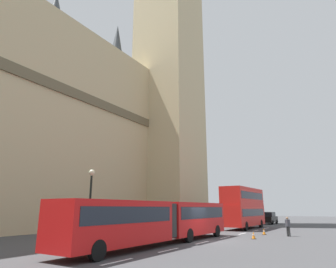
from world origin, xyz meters
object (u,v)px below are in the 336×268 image
(double_decker_bus, at_px, (244,206))
(traffic_cone_middle, at_px, (264,232))
(traffic_cone_west, at_px, (254,235))
(sedan_lead, at_px, (269,218))
(pedestrian_near_cones, at_px, (288,226))
(articulated_bus, at_px, (161,218))
(clock_tower, at_px, (169,20))
(street_lamp, at_px, (90,200))

(double_decker_bus, bearing_deg, traffic_cone_middle, -149.78)
(double_decker_bus, xyz_separation_m, traffic_cone_west, (-11.59, -4.44, -2.43))
(sedan_lead, bearing_deg, traffic_cone_west, -169.36)
(traffic_cone_west, relative_size, traffic_cone_middle, 1.00)
(double_decker_bus, distance_m, pedestrian_near_cones, 10.24)
(traffic_cone_middle, bearing_deg, articulated_bus, 160.41)
(clock_tower, bearing_deg, traffic_cone_middle, -123.38)
(sedan_lead, height_order, traffic_cone_west, sedan_lead)
(sedan_lead, distance_m, pedestrian_near_cones, 21.78)
(sedan_lead, relative_size, street_lamp, 0.83)
(pedestrian_near_cones, bearing_deg, sedan_lead, 17.77)
(double_decker_bus, height_order, street_lamp, street_lamp)
(clock_tower, height_order, articulated_bus, clock_tower)
(clock_tower, bearing_deg, street_lamp, -160.05)
(sedan_lead, bearing_deg, traffic_cone_middle, -167.88)
(traffic_cone_west, distance_m, traffic_cone_middle, 4.48)
(articulated_bus, relative_size, street_lamp, 3.35)
(sedan_lead, relative_size, traffic_cone_middle, 7.59)
(clock_tower, xyz_separation_m, articulated_bus, (-23.59, -13.99, -35.88))
(articulated_bus, relative_size, pedestrian_near_cones, 10.45)
(street_lamp, height_order, pedestrian_near_cones, street_lamp)
(clock_tower, distance_m, articulated_bus, 45.16)
(sedan_lead, bearing_deg, pedestrian_near_cones, -162.23)
(clock_tower, relative_size, articulated_bus, 4.05)
(street_lamp, relative_size, pedestrian_near_cones, 3.12)
(double_decker_bus, xyz_separation_m, traffic_cone_middle, (-7.12, -4.15, -2.43))
(clock_tower, distance_m, pedestrian_near_cones, 43.87)
(street_lamp, bearing_deg, articulated_bus, -60.59)
(clock_tower, bearing_deg, traffic_cone_west, -131.68)
(traffic_cone_west, distance_m, pedestrian_near_cones, 4.40)
(traffic_cone_west, relative_size, pedestrian_near_cones, 0.34)
(articulated_bus, xyz_separation_m, street_lamp, (-2.54, 4.51, 1.31))
(double_decker_bus, xyz_separation_m, pedestrian_near_cones, (-7.73, -6.47, -1.80))
(street_lamp, bearing_deg, traffic_cone_west, -42.64)
(sedan_lead, xyz_separation_m, traffic_cone_west, (-24.59, -4.62, -0.63))
(articulated_bus, bearing_deg, street_lamp, 119.41)
(traffic_cone_west, distance_m, street_lamp, 13.50)
(traffic_cone_middle, bearing_deg, street_lamp, 148.62)
(articulated_bus, height_order, traffic_cone_west, articulated_bus)
(street_lamp, bearing_deg, pedestrian_near_cones, -38.97)
(clock_tower, height_order, street_lamp, clock_tower)
(sedan_lead, height_order, traffic_cone_middle, sedan_lead)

